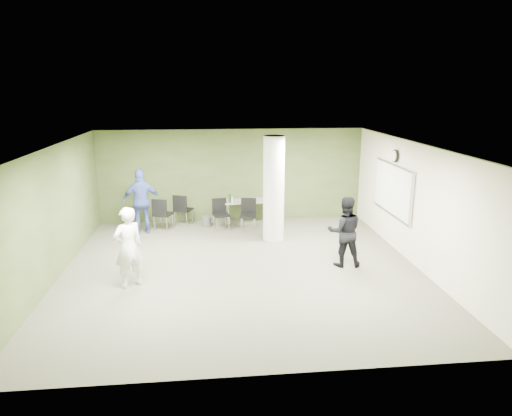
{
  "coord_description": "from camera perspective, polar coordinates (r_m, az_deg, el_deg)",
  "views": [
    {
      "loc": [
        -0.68,
        -9.67,
        4.0
      ],
      "look_at": [
        0.42,
        1.0,
        1.15
      ],
      "focal_mm": 32.0,
      "sensor_mm": 36.0,
      "label": 1
    }
  ],
  "objects": [
    {
      "name": "woman_white",
      "position": [
        9.65,
        -15.67,
        -4.77
      ],
      "size": [
        0.74,
        0.69,
        1.7
      ],
      "primitive_type": "imported",
      "rotation": [
        0.0,
        0.0,
        3.74
      ],
      "color": "white",
      "rests_on": "floor"
    },
    {
      "name": "ceiling",
      "position": [
        9.77,
        -1.89,
        7.79
      ],
      "size": [
        8.0,
        8.0,
        0.0
      ],
      "primitive_type": "plane",
      "rotation": [
        3.14,
        0.0,
        0.0
      ],
      "color": "white",
      "rests_on": "wall_back"
    },
    {
      "name": "wall_clock",
      "position": [
        11.92,
        16.98,
        6.26
      ],
      "size": [
        0.06,
        0.32,
        0.32
      ],
      "color": "black",
      "rests_on": "wall_right_cream"
    },
    {
      "name": "wastebasket",
      "position": [
        13.59,
        -6.2,
        -1.68
      ],
      "size": [
        0.26,
        0.26,
        0.3
      ],
      "primitive_type": "cylinder",
      "color": "#4C4C4C",
      "rests_on": "floor"
    },
    {
      "name": "man_blue",
      "position": [
        13.1,
        -14.08,
        0.8
      ],
      "size": [
        1.14,
        0.63,
        1.84
      ],
      "primitive_type": "imported",
      "rotation": [
        0.0,
        0.0,
        3.32
      ],
      "color": "#4254A4",
      "rests_on": "floor"
    },
    {
      "name": "chair_back_right",
      "position": [
        13.71,
        -9.25,
        0.07
      ],
      "size": [
        0.61,
        0.61,
        0.94
      ],
      "rotation": [
        0.0,
        0.0,
        2.73
      ],
      "color": "black",
      "rests_on": "floor"
    },
    {
      "name": "whiteboard",
      "position": [
        12.07,
        16.67,
        2.27
      ],
      "size": [
        0.05,
        2.3,
        1.3
      ],
      "color": "silver",
      "rests_on": "wall_right_cream"
    },
    {
      "name": "wall_back",
      "position": [
        13.93,
        -3.02,
        4.08
      ],
      "size": [
        8.0,
        2.8,
        0.02
      ],
      "primitive_type": "cube",
      "rotation": [
        1.57,
        0.0,
        0.0
      ],
      "color": "#415025",
      "rests_on": "floor"
    },
    {
      "name": "man_black",
      "position": [
        10.59,
        11.03,
        -2.91
      ],
      "size": [
        0.85,
        0.7,
        1.63
      ],
      "primitive_type": "imported",
      "rotation": [
        0.0,
        0.0,
        3.04
      ],
      "color": "black",
      "rests_on": "floor"
    },
    {
      "name": "chair_back_left",
      "position": [
        13.3,
        -11.72,
        -0.48
      ],
      "size": [
        0.61,
        0.61,
        0.95
      ],
      "rotation": [
        0.0,
        0.0,
        2.79
      ],
      "color": "black",
      "rests_on": "floor"
    },
    {
      "name": "wall_left",
      "position": [
        10.55,
        -24.05,
        -0.73
      ],
      "size": [
        0.02,
        8.0,
        2.8
      ],
      "primitive_type": "cube",
      "color": "#415025",
      "rests_on": "floor"
    },
    {
      "name": "floor",
      "position": [
        10.49,
        -1.76,
        -7.58
      ],
      "size": [
        8.0,
        8.0,
        0.0
      ],
      "primitive_type": "plane",
      "color": "#525141",
      "rests_on": "ground"
    },
    {
      "name": "wall_right_cream",
      "position": [
        11.05,
        19.33,
        0.4
      ],
      "size": [
        0.02,
        8.0,
        2.8
      ],
      "primitive_type": "cube",
      "color": "beige",
      "rests_on": "floor"
    },
    {
      "name": "folding_table",
      "position": [
        13.67,
        -0.91,
        0.77
      ],
      "size": [
        1.56,
        0.75,
        0.97
      ],
      "rotation": [
        0.0,
        0.0,
        0.06
      ],
      "color": "gray",
      "rests_on": "floor"
    },
    {
      "name": "column",
      "position": [
        12.07,
        2.23,
        2.41
      ],
      "size": [
        0.56,
        0.56,
        2.8
      ],
      "primitive_type": "cylinder",
      "color": "silver",
      "rests_on": "floor"
    },
    {
      "name": "chair_table_right",
      "position": [
        13.11,
        -0.96,
        -0.49
      ],
      "size": [
        0.52,
        0.52,
        0.91
      ],
      "rotation": [
        0.0,
        0.0,
        -0.15
      ],
      "color": "black",
      "rests_on": "floor"
    },
    {
      "name": "chair_table_left",
      "position": [
        13.25,
        -4.47,
        -0.43
      ],
      "size": [
        0.53,
        0.53,
        0.89
      ],
      "rotation": [
        0.0,
        0.0,
        0.24
      ],
      "color": "black",
      "rests_on": "floor"
    }
  ]
}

